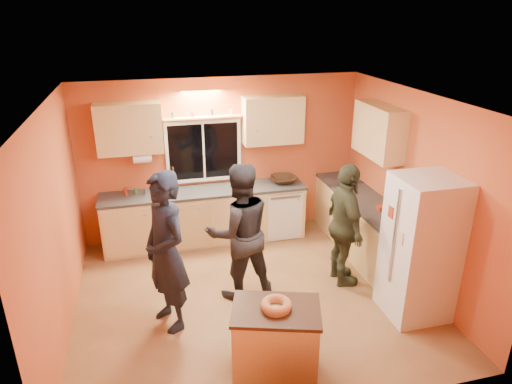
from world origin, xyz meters
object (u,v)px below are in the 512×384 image
object	(u,v)px
person_left	(166,253)
person_center	(239,232)
island	(276,343)
person_right	(345,226)
refrigerator	(420,248)

from	to	relation	value
person_left	person_center	bearing A→B (deg)	88.74
island	person_center	xyz separation A→B (m)	(-0.03, 1.54, 0.49)
person_center	person_left	bearing A→B (deg)	16.94
person_left	person_right	distance (m)	2.40
refrigerator	person_center	xyz separation A→B (m)	(-2.02, 0.91, 0.02)
person_left	person_center	size ratio (longest dim) A/B	1.06
refrigerator	person_right	xyz separation A→B (m)	(-0.59, 0.85, -0.04)
refrigerator	island	distance (m)	2.14
refrigerator	person_left	bearing A→B (deg)	170.20
refrigerator	person_right	size ratio (longest dim) A/B	1.04
person_left	person_center	world-z (taller)	person_left
person_center	island	bearing A→B (deg)	85.18
person_right	person_left	bearing A→B (deg)	101.25
island	person_left	xyz separation A→B (m)	(-0.98, 1.14, 0.55)
island	person_left	size ratio (longest dim) A/B	0.52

